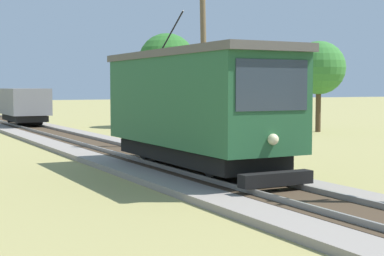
# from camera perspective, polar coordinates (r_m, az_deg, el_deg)

# --- Properties ---
(red_tram) EXTENTS (2.60, 8.54, 4.79)m
(red_tram) POSITION_cam_1_polar(r_m,az_deg,el_deg) (18.05, 0.32, 2.25)
(red_tram) COLOR #235633
(red_tram) RESTS_ON rail_right
(freight_car) EXTENTS (2.40, 5.20, 2.31)m
(freight_car) POSITION_cam_1_polar(r_m,az_deg,el_deg) (40.83, -15.72, 2.15)
(freight_car) COLOR slate
(freight_car) RESTS_ON rail_right
(utility_pole_mid) EXTENTS (1.40, 0.61, 8.31)m
(utility_pole_mid) POSITION_cam_1_polar(r_m,az_deg,el_deg) (25.21, 1.12, 7.41)
(utility_pole_mid) COLOR brown
(utility_pole_mid) RESTS_ON ground
(tree_right_near) EXTENTS (3.91, 3.91, 6.36)m
(tree_right_near) POSITION_cam_1_polar(r_m,az_deg,el_deg) (40.64, -2.41, 6.27)
(tree_right_near) COLOR #4C3823
(tree_right_near) RESTS_ON ground
(tree_left_far) EXTENTS (3.22, 3.22, 5.50)m
(tree_left_far) POSITION_cam_1_polar(r_m,az_deg,el_deg) (37.02, 12.01, 5.62)
(tree_left_far) COLOR #4C3823
(tree_left_far) RESTS_ON ground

